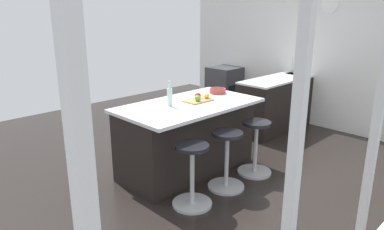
% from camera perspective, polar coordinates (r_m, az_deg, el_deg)
% --- Properties ---
extents(ground_plane, '(7.76, 7.76, 0.00)m').
position_cam_1_polar(ground_plane, '(5.06, -1.30, -7.81)').
color(ground_plane, black).
extents(interior_partition_left, '(0.15, 5.12, 2.60)m').
position_cam_1_polar(interior_partition_left, '(7.04, 16.91, 9.47)').
color(interior_partition_left, silver).
rests_on(interior_partition_left, ground_plane).
extents(sink_cabinet, '(2.40, 0.60, 1.19)m').
position_cam_1_polar(sink_cabinet, '(6.88, 14.99, 2.35)').
color(sink_cabinet, black).
rests_on(sink_cabinet, ground_plane).
extents(oven_range, '(0.60, 0.61, 0.88)m').
position_cam_1_polar(oven_range, '(7.76, 5.13, 4.27)').
color(oven_range, '#38383D').
rests_on(oven_range, ground_plane).
extents(kitchen_island, '(1.82, 1.01, 0.93)m').
position_cam_1_polar(kitchen_island, '(4.73, -0.83, -3.47)').
color(kitchen_island, black).
rests_on(kitchen_island, ground_plane).
extents(stool_by_window, '(0.44, 0.44, 0.71)m').
position_cam_1_polar(stool_by_window, '(4.76, 9.95, -5.32)').
color(stool_by_window, '#B7B7BC').
rests_on(stool_by_window, ground_plane).
extents(stool_middle, '(0.44, 0.44, 0.71)m').
position_cam_1_polar(stool_middle, '(4.34, 5.47, -7.36)').
color(stool_middle, '#B7B7BC').
rests_on(stool_middle, ground_plane).
extents(stool_near_camera, '(0.44, 0.44, 0.71)m').
position_cam_1_polar(stool_near_camera, '(3.96, 0.02, -9.75)').
color(stool_near_camera, '#B7B7BC').
rests_on(stool_near_camera, ground_plane).
extents(cutting_board, '(0.36, 0.24, 0.02)m').
position_cam_1_polar(cutting_board, '(4.67, 0.95, 2.31)').
color(cutting_board, tan).
rests_on(cutting_board, kitchen_island).
extents(apple_red, '(0.08, 0.08, 0.08)m').
position_cam_1_polar(apple_red, '(4.72, 0.93, 3.08)').
color(apple_red, red).
rests_on(apple_red, cutting_board).
extents(apple_yellow, '(0.07, 0.07, 0.07)m').
position_cam_1_polar(apple_yellow, '(4.73, 2.33, 3.06)').
color(apple_yellow, gold).
rests_on(apple_yellow, cutting_board).
extents(apple_green, '(0.08, 0.08, 0.08)m').
position_cam_1_polar(apple_green, '(4.59, 0.90, 2.67)').
color(apple_green, '#609E2D').
rests_on(apple_green, cutting_board).
extents(water_bottle, '(0.06, 0.06, 0.31)m').
position_cam_1_polar(water_bottle, '(4.41, -3.53, 2.93)').
color(water_bottle, silver).
rests_on(water_bottle, kitchen_island).
extents(fruit_bowl, '(0.23, 0.23, 0.07)m').
position_cam_1_polar(fruit_bowl, '(5.11, 4.05, 3.86)').
color(fruit_bowl, '#993833').
rests_on(fruit_bowl, kitchen_island).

